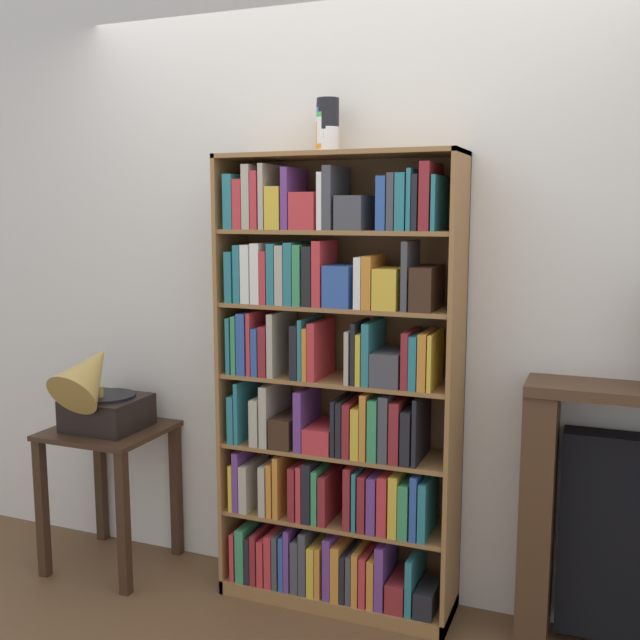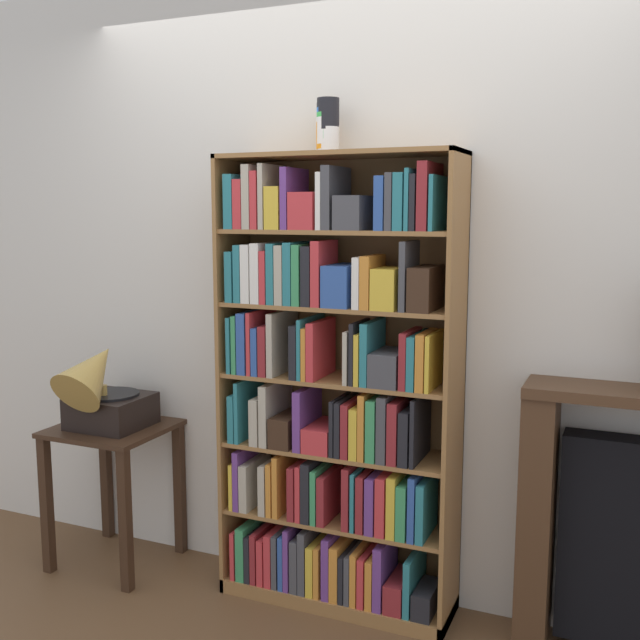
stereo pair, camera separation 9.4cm
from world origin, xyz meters
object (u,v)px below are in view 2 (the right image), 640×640
object	(u,v)px
bookshelf	(333,398)
cup_stack	(328,126)
side_table_left	(114,462)
gramophone	(102,390)

from	to	relation	value
bookshelf	cup_stack	bearing A→B (deg)	133.52
side_table_left	bookshelf	bearing A→B (deg)	4.19
side_table_left	gramophone	size ratio (longest dim) A/B	1.43
bookshelf	side_table_left	world-z (taller)	bookshelf
bookshelf	side_table_left	distance (m)	1.15
side_table_left	gramophone	world-z (taller)	gramophone
bookshelf	side_table_left	bearing A→B (deg)	-175.81
cup_stack	side_table_left	distance (m)	1.82
cup_stack	side_table_left	bearing A→B (deg)	-172.90
cup_stack	gramophone	world-z (taller)	cup_stack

